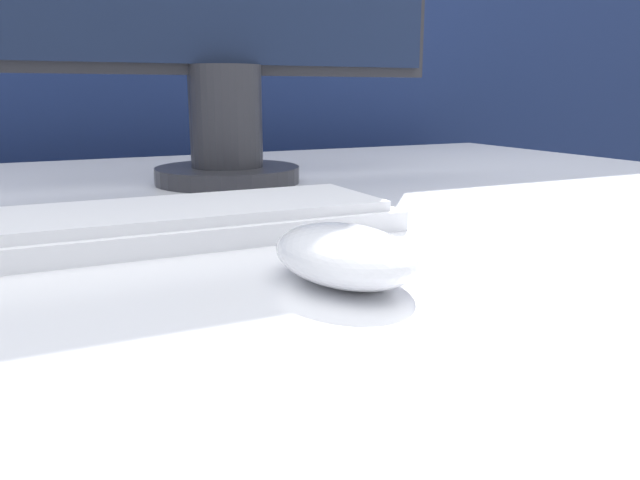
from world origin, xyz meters
TOP-DOWN VIEW (x-y plane):
  - partition_panel at (0.00, 0.68)m, footprint 5.00×0.03m
  - computer_mouse_near at (-0.01, -0.25)m, footprint 0.08×0.11m
  - keyboard at (-0.09, -0.08)m, footprint 0.40×0.13m

SIDE VIEW (x-z plane):
  - partition_panel at x=0.00m, z-range 0.00..1.37m
  - keyboard at x=-0.09m, z-range 0.72..0.74m
  - computer_mouse_near at x=-0.01m, z-range 0.72..0.75m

